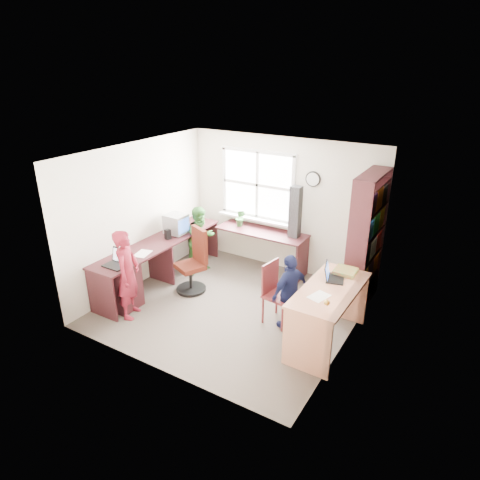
{
  "coord_description": "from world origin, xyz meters",
  "views": [
    {
      "loc": [
        3.09,
        -4.86,
        3.56
      ],
      "look_at": [
        0.0,
        0.25,
        1.05
      ],
      "focal_mm": 32.0,
      "sensor_mm": 36.0,
      "label": 1
    }
  ],
  "objects_px": {
    "bookshelf": "(366,244)",
    "person_navy": "(290,292)",
    "cd_tower": "(295,212)",
    "person_green": "(201,240)",
    "laptop_left": "(118,261)",
    "potted_plant": "(240,218)",
    "swivel_chair": "(194,264)",
    "crt_monitor": "(176,224)",
    "person_red": "(128,274)",
    "wooden_chair": "(276,290)",
    "laptop_right": "(332,275)",
    "right_desk": "(329,304)",
    "l_desk": "(154,269)"
  },
  "relations": [
    {
      "from": "cd_tower",
      "to": "person_red",
      "type": "xyz_separation_m",
      "value": [
        -1.53,
        -2.44,
        -0.51
      ]
    },
    {
      "from": "l_desk",
      "to": "potted_plant",
      "type": "relative_size",
      "value": 9.23
    },
    {
      "from": "laptop_right",
      "to": "person_navy",
      "type": "height_order",
      "value": "person_navy"
    },
    {
      "from": "cd_tower",
      "to": "swivel_chair",
      "type": "bearing_deg",
      "value": -130.45
    },
    {
      "from": "swivel_chair",
      "to": "person_green",
      "type": "xyz_separation_m",
      "value": [
        -0.3,
        0.61,
        0.15
      ]
    },
    {
      "from": "person_red",
      "to": "right_desk",
      "type": "bearing_deg",
      "value": -95.79
    },
    {
      "from": "wooden_chair",
      "to": "l_desk",
      "type": "bearing_deg",
      "value": -162.6
    },
    {
      "from": "bookshelf",
      "to": "cd_tower",
      "type": "relative_size",
      "value": 2.34
    },
    {
      "from": "laptop_right",
      "to": "cd_tower",
      "type": "relative_size",
      "value": 0.41
    },
    {
      "from": "bookshelf",
      "to": "potted_plant",
      "type": "xyz_separation_m",
      "value": [
        -2.35,
        0.24,
        -0.09
      ]
    },
    {
      "from": "cd_tower",
      "to": "person_green",
      "type": "bearing_deg",
      "value": -152.99
    },
    {
      "from": "potted_plant",
      "to": "crt_monitor",
      "type": "bearing_deg",
      "value": -131.28
    },
    {
      "from": "swivel_chair",
      "to": "cd_tower",
      "type": "relative_size",
      "value": 1.2
    },
    {
      "from": "person_green",
      "to": "crt_monitor",
      "type": "bearing_deg",
      "value": 135.2
    },
    {
      "from": "laptop_left",
      "to": "potted_plant",
      "type": "distance_m",
      "value": 2.44
    },
    {
      "from": "person_red",
      "to": "wooden_chair",
      "type": "bearing_deg",
      "value": -85.99
    },
    {
      "from": "wooden_chair",
      "to": "person_green",
      "type": "relative_size",
      "value": 0.75
    },
    {
      "from": "l_desk",
      "to": "person_green",
      "type": "relative_size",
      "value": 2.4
    },
    {
      "from": "l_desk",
      "to": "bookshelf",
      "type": "relative_size",
      "value": 1.4
    },
    {
      "from": "laptop_left",
      "to": "person_navy",
      "type": "bearing_deg",
      "value": 20.51
    },
    {
      "from": "bookshelf",
      "to": "person_green",
      "type": "bearing_deg",
      "value": -171.67
    },
    {
      "from": "crt_monitor",
      "to": "laptop_left",
      "type": "distance_m",
      "value": 1.44
    },
    {
      "from": "swivel_chair",
      "to": "laptop_left",
      "type": "height_order",
      "value": "swivel_chair"
    },
    {
      "from": "bookshelf",
      "to": "person_navy",
      "type": "bearing_deg",
      "value": -119.51
    },
    {
      "from": "wooden_chair",
      "to": "person_green",
      "type": "xyz_separation_m",
      "value": [
        -1.87,
        0.75,
        0.11
      ]
    },
    {
      "from": "wooden_chair",
      "to": "person_red",
      "type": "relative_size",
      "value": 0.68
    },
    {
      "from": "l_desk",
      "to": "laptop_right",
      "type": "xyz_separation_m",
      "value": [
        2.81,
        0.45,
        0.43
      ]
    },
    {
      "from": "laptop_right",
      "to": "person_green",
      "type": "bearing_deg",
      "value": 61.6
    },
    {
      "from": "laptop_left",
      "to": "laptop_right",
      "type": "height_order",
      "value": "laptop_right"
    },
    {
      "from": "laptop_left",
      "to": "cd_tower",
      "type": "xyz_separation_m",
      "value": [
        1.78,
        2.38,
        0.39
      ]
    },
    {
      "from": "laptop_left",
      "to": "l_desk",
      "type": "bearing_deg",
      "value": 78.65
    },
    {
      "from": "swivel_chair",
      "to": "potted_plant",
      "type": "bearing_deg",
      "value": 107.5
    },
    {
      "from": "laptop_left",
      "to": "potted_plant",
      "type": "height_order",
      "value": "potted_plant"
    },
    {
      "from": "laptop_left",
      "to": "cd_tower",
      "type": "height_order",
      "value": "cd_tower"
    },
    {
      "from": "laptop_right",
      "to": "person_navy",
      "type": "relative_size",
      "value": 0.33
    },
    {
      "from": "laptop_right",
      "to": "cd_tower",
      "type": "height_order",
      "value": "cd_tower"
    },
    {
      "from": "right_desk",
      "to": "crt_monitor",
      "type": "distance_m",
      "value": 3.14
    },
    {
      "from": "laptop_right",
      "to": "person_red",
      "type": "height_order",
      "value": "person_red"
    },
    {
      "from": "cd_tower",
      "to": "crt_monitor",
      "type": "bearing_deg",
      "value": -151.14
    },
    {
      "from": "bookshelf",
      "to": "person_red",
      "type": "relative_size",
      "value": 1.53
    },
    {
      "from": "person_red",
      "to": "person_green",
      "type": "bearing_deg",
      "value": -24.93
    },
    {
      "from": "wooden_chair",
      "to": "person_navy",
      "type": "bearing_deg",
      "value": -0.1
    },
    {
      "from": "swivel_chair",
      "to": "wooden_chair",
      "type": "xyz_separation_m",
      "value": [
        1.58,
        -0.14,
        0.04
      ]
    },
    {
      "from": "person_navy",
      "to": "crt_monitor",
      "type": "bearing_deg",
      "value": -83.59
    },
    {
      "from": "l_desk",
      "to": "person_red",
      "type": "bearing_deg",
      "value": -79.59
    },
    {
      "from": "swivel_chair",
      "to": "potted_plant",
      "type": "distance_m",
      "value": 1.34
    },
    {
      "from": "laptop_left",
      "to": "crt_monitor",
      "type": "bearing_deg",
      "value": 92.13
    },
    {
      "from": "right_desk",
      "to": "laptop_left",
      "type": "xyz_separation_m",
      "value": [
        -3.01,
        -0.8,
        0.2
      ]
    },
    {
      "from": "wooden_chair",
      "to": "bookshelf",
      "type": "bearing_deg",
      "value": 60.57
    },
    {
      "from": "right_desk",
      "to": "wooden_chair",
      "type": "distance_m",
      "value": 0.85
    }
  ]
}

